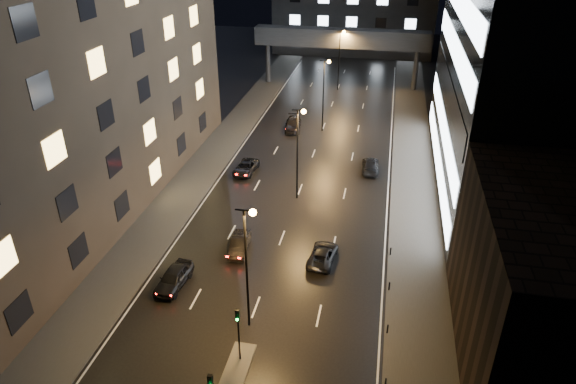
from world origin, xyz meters
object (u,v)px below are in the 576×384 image
at_px(car_away_b, 240,244).
at_px(car_toward_a, 323,254).
at_px(car_away_d, 293,124).
at_px(car_away_a, 174,278).
at_px(car_toward_b, 370,165).
at_px(car_away_c, 246,168).

relative_size(car_away_b, car_toward_a, 0.92).
xyz_separation_m(car_away_b, car_away_d, (-0.83, 30.64, 0.06)).
distance_m(car_away_a, car_toward_b, 29.06).
xyz_separation_m(car_away_c, car_toward_b, (14.50, 3.42, 0.05)).
bearing_deg(car_away_b, car_toward_a, -6.52).
xyz_separation_m(car_away_d, car_toward_b, (11.58, -11.49, -0.06)).
relative_size(car_away_b, car_toward_b, 0.88).
relative_size(car_away_a, car_toward_b, 0.95).
height_order(car_away_a, car_toward_b, car_away_a).
bearing_deg(car_away_a, car_away_d, 89.73).
bearing_deg(car_away_a, car_toward_b, 64.21).
distance_m(car_away_c, car_toward_a, 19.45).
bearing_deg(car_away_c, car_toward_a, -50.47).
relative_size(car_away_d, car_toward_a, 1.14).
distance_m(car_away_b, car_toward_a, 7.64).
relative_size(car_away_c, car_toward_b, 0.97).
relative_size(car_away_a, car_away_d, 0.88).
height_order(car_away_c, car_toward_b, car_toward_b).
relative_size(car_away_c, car_toward_a, 1.02).
bearing_deg(car_toward_b, car_away_d, -47.49).
relative_size(car_away_b, car_away_d, 0.81).
bearing_deg(car_away_d, car_away_c, -107.34).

